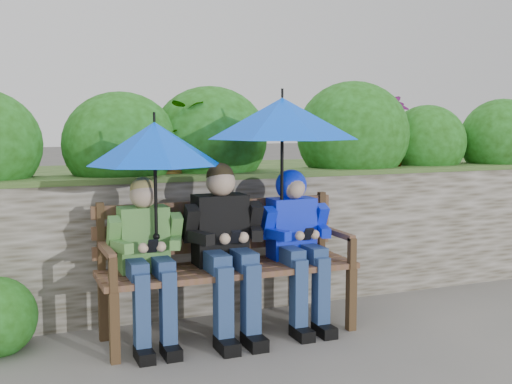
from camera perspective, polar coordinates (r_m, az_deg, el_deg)
name	(u,v)px	position (r m, az deg, el deg)	size (l,w,h in m)	color
ground	(262,335)	(4.37, 0.50, -12.63)	(60.00, 60.00, 0.00)	#5A5956
garden_backdrop	(186,212)	(5.67, -6.28, -1.76)	(8.00, 2.87, 1.79)	#4C4637
park_bench	(226,257)	(4.31, -2.70, -5.81)	(1.71, 0.50, 0.90)	#412D1A
boy_left	(147,252)	(4.08, -9.67, -5.29)	(0.46, 0.53, 1.07)	#487D34
boy_middle	(225,241)	(4.20, -2.76, -4.40)	(0.52, 0.60, 1.15)	black
boy_right	(297,233)	(4.41, 3.63, -3.69)	(0.47, 0.57, 1.08)	#0A13C9
umbrella_left	(155,144)	(3.97, -9.00, 4.28)	(0.83, 0.83, 0.79)	#0045EB
umbrella_right	(282,118)	(4.31, 2.34, 6.57)	(1.04, 1.04, 0.93)	#0045EB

